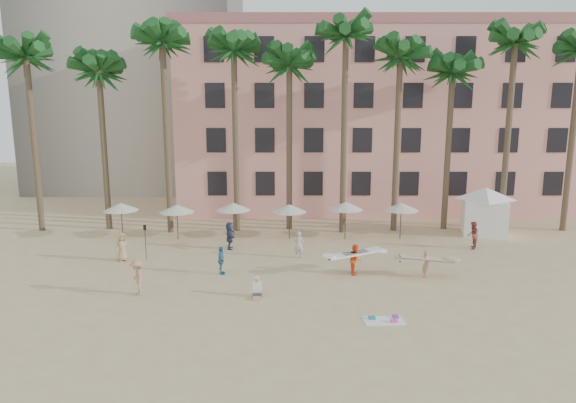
{
  "coord_description": "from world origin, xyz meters",
  "views": [
    {
      "loc": [
        -1.07,
        -23.25,
        9.69
      ],
      "look_at": [
        -1.09,
        6.0,
        4.0
      ],
      "focal_mm": 32.0,
      "sensor_mm": 36.0,
      "label": 1
    }
  ],
  "objects_px": {
    "pink_hotel": "(373,120)",
    "carrier_white": "(355,258)",
    "carrier_yellow": "(426,262)",
    "cabana": "(485,207)"
  },
  "relations": [
    {
      "from": "pink_hotel",
      "to": "carrier_white",
      "type": "distance_m",
      "value": 22.71
    },
    {
      "from": "carrier_yellow",
      "to": "carrier_white",
      "type": "height_order",
      "value": "carrier_white"
    },
    {
      "from": "pink_hotel",
      "to": "carrier_yellow",
      "type": "bearing_deg",
      "value": -90.88
    },
    {
      "from": "cabana",
      "to": "carrier_yellow",
      "type": "relative_size",
      "value": 1.83
    },
    {
      "from": "pink_hotel",
      "to": "carrier_white",
      "type": "xyz_separation_m",
      "value": [
        -4.24,
        -21.16,
        -7.06
      ]
    },
    {
      "from": "cabana",
      "to": "pink_hotel",
      "type": "bearing_deg",
      "value": 118.44
    },
    {
      "from": "pink_hotel",
      "to": "carrier_yellow",
      "type": "distance_m",
      "value": 22.84
    },
    {
      "from": "cabana",
      "to": "carrier_white",
      "type": "xyz_separation_m",
      "value": [
        -10.74,
        -9.16,
        -1.13
      ]
    },
    {
      "from": "cabana",
      "to": "carrier_yellow",
      "type": "height_order",
      "value": "cabana"
    },
    {
      "from": "pink_hotel",
      "to": "cabana",
      "type": "distance_m",
      "value": 14.88
    }
  ]
}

